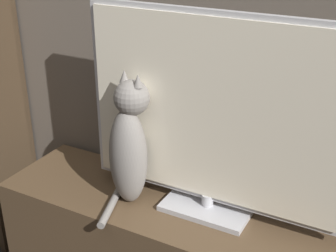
{
  "coord_description": "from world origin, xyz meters",
  "views": [
    {
      "loc": [
        0.71,
        -0.33,
        1.53
      ],
      "look_at": [
        0.01,
        0.97,
        0.86
      ],
      "focal_mm": 50.0,
      "sensor_mm": 36.0,
      "label": 1
    }
  ],
  "objects": [
    {
      "name": "cat",
      "position": [
        -0.13,
        0.94,
        0.76
      ],
      "size": [
        0.18,
        0.31,
        0.51
      ],
      "rotation": [
        0.0,
        0.0,
        -0.29
      ],
      "color": "gray",
      "rests_on": "tv_stand"
    },
    {
      "name": "tv",
      "position": [
        0.15,
        1.02,
        0.9
      ],
      "size": [
        0.95,
        0.19,
        0.73
      ],
      "color": "#B7B7BC",
      "rests_on": "tv_stand"
    }
  ]
}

